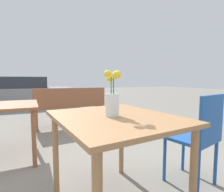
# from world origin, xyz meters

# --- Properties ---
(table_front) EXTENTS (0.86, 1.02, 0.75)m
(table_front) POSITION_xyz_m (0.00, 0.00, 0.65)
(table_front) COLOR #9E7047
(table_front) RESTS_ON ground_plane
(flower_vase) EXTENTS (0.13, 0.15, 0.34)m
(flower_vase) POSITION_xyz_m (-0.02, -0.01, 0.87)
(flower_vase) COLOR silver
(flower_vase) RESTS_ON table_front
(cafe_chair) EXTENTS (0.46, 0.46, 0.89)m
(cafe_chair) POSITION_xyz_m (0.85, -0.10, 0.52)
(cafe_chair) COLOR #1E519E
(cafe_chair) RESTS_ON ground_plane
(bench_near) EXTENTS (1.54, 0.36, 0.85)m
(bench_near) POSITION_xyz_m (0.34, 2.65, 0.46)
(bench_near) COLOR brown
(bench_near) RESTS_ON ground_plane
(table_back) EXTENTS (0.68, 0.89, 0.72)m
(table_back) POSITION_xyz_m (-0.75, 1.40, 0.60)
(table_back) COLOR brown
(table_back) RESTS_ON ground_plane
(parked_car) EXTENTS (4.56, 2.12, 1.15)m
(parked_car) POSITION_xyz_m (-0.87, 6.82, 0.56)
(parked_car) COLOR gray
(parked_car) RESTS_ON ground_plane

